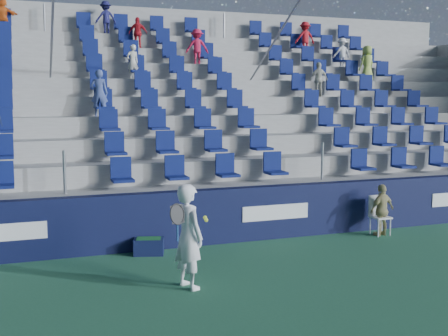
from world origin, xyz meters
The scene contains 7 objects.
ground centered at (0.00, 0.00, 0.00)m, with size 70.00×70.00×0.00m, color #2D6A47.
sponsor_wall centered at (0.00, 3.15, 0.60)m, with size 24.00×0.32×1.20m.
grandstand centered at (0.00, 8.24, 2.14)m, with size 24.00×8.17×6.63m.
tennis_player centered at (-1.24, 0.53, 0.89)m, with size 0.72×0.75×1.77m.
line_judge_chair centered at (3.97, 2.64, 0.52)m, with size 0.41×0.42×0.91m.
line_judge centered at (3.97, 2.50, 0.60)m, with size 0.70×0.29×1.20m, color tan.
ball_bin centered at (-1.45, 2.75, 0.18)m, with size 0.68×0.54×0.34m.
Camera 1 is at (-3.74, -8.26, 3.17)m, focal length 45.00 mm.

